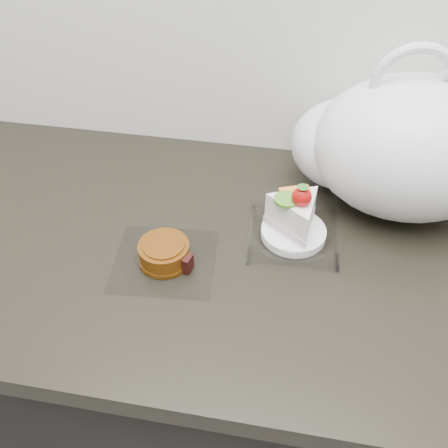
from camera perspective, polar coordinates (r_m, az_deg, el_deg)
The scene contains 4 objects.
counter at distance 1.24m, azimuth 1.87°, elevation -17.29°, with size 2.04×0.64×0.90m.
cake_tray at distance 0.88m, azimuth 8.06°, elevation 0.03°, with size 0.17×0.17×0.12m.
mooncake_wrap at distance 0.84m, azimuth -6.74°, elevation -3.48°, with size 0.18×0.18×0.04m.
plastic_bag at distance 0.94m, azimuth 19.15°, elevation 8.35°, with size 0.40×0.30×0.32m.
Camera 1 is at (0.07, 1.07, 1.52)m, focal length 40.00 mm.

